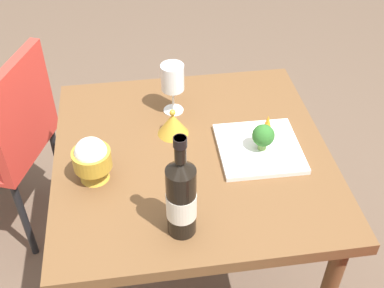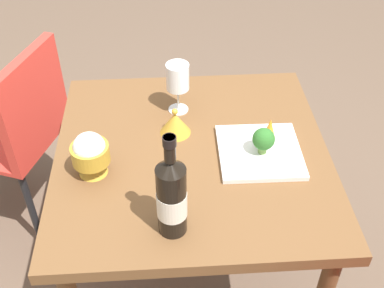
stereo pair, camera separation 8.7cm
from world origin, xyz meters
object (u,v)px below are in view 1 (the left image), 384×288
(wine_bottle, at_px, (181,197))
(rice_bowl, at_px, (92,159))
(wine_glass, at_px, (173,79))
(carrot_garnish_left, at_px, (267,124))
(rice_bowl_lid, at_px, (173,124))
(broccoli_floret, at_px, (263,136))
(chair_by_wall, at_px, (11,133))
(serving_plate, at_px, (259,148))

(wine_bottle, relative_size, rice_bowl, 2.20)
(wine_glass, distance_m, carrot_garnish_left, 0.34)
(rice_bowl_lid, xyz_separation_m, broccoli_floret, (0.13, 0.26, 0.03))
(wine_bottle, xyz_separation_m, carrot_garnish_left, (-0.34, 0.32, -0.07))
(chair_by_wall, distance_m, serving_plate, 1.02)
(wine_glass, xyz_separation_m, rice_bowl_lid, (0.12, -0.02, -0.09))
(carrot_garnish_left, bearing_deg, broccoli_floret, -24.86)
(carrot_garnish_left, bearing_deg, wine_bottle, -42.95)
(wine_bottle, relative_size, broccoli_floret, 3.64)
(serving_plate, relative_size, broccoli_floret, 2.96)
(chair_by_wall, height_order, broccoli_floret, broccoli_floret)
(wine_glass, relative_size, broccoli_floret, 2.09)
(chair_by_wall, bearing_deg, rice_bowl_lid, -100.43)
(chair_by_wall, xyz_separation_m, wine_glass, (0.25, 0.63, 0.36))
(rice_bowl_lid, bearing_deg, wine_glass, 172.84)
(wine_glass, height_order, serving_plate, wine_glass)
(wine_glass, bearing_deg, chair_by_wall, -111.52)
(chair_by_wall, bearing_deg, wine_bottle, -121.75)
(chair_by_wall, distance_m, rice_bowl, 0.71)
(chair_by_wall, bearing_deg, rice_bowl, -125.33)
(serving_plate, bearing_deg, broccoli_floret, 24.66)
(wine_bottle, bearing_deg, carrot_garnish_left, 137.05)
(wine_glass, distance_m, rice_bowl, 0.39)
(serving_plate, bearing_deg, rice_bowl_lid, -115.42)
(wine_bottle, height_order, broccoli_floret, wine_bottle)
(wine_glass, bearing_deg, broccoli_floret, 44.13)
(wine_bottle, relative_size, carrot_garnish_left, 4.82)
(serving_plate, bearing_deg, wine_glass, -135.20)
(wine_bottle, height_order, serving_plate, wine_bottle)
(wine_glass, relative_size, rice_bowl_lid, 1.79)
(rice_bowl_lid, distance_m, serving_plate, 0.28)
(chair_by_wall, distance_m, wine_glass, 0.76)
(rice_bowl, relative_size, carrot_garnish_left, 2.19)
(wine_bottle, bearing_deg, rice_bowl_lid, 176.79)
(rice_bowl_lid, bearing_deg, chair_by_wall, -120.97)
(serving_plate, height_order, carrot_garnish_left, carrot_garnish_left)
(wine_bottle, height_order, rice_bowl_lid, wine_bottle)
(wine_glass, distance_m, serving_plate, 0.36)
(rice_bowl, distance_m, rice_bowl_lid, 0.30)
(chair_by_wall, relative_size, wine_bottle, 2.72)
(broccoli_floret, bearing_deg, serving_plate, -155.34)
(chair_by_wall, height_order, serving_plate, chair_by_wall)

